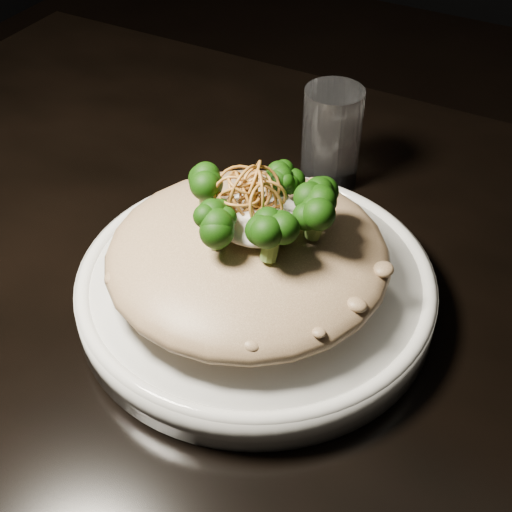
{
  "coord_description": "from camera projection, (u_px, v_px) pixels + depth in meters",
  "views": [
    {
      "loc": [
        0.26,
        -0.42,
        1.21
      ],
      "look_at": [
        0.04,
        -0.02,
        0.81
      ],
      "focal_mm": 50.0,
      "sensor_mm": 36.0,
      "label": 1
    }
  ],
  "objects": [
    {
      "name": "plate",
      "position": [
        256.0,
        289.0,
        0.63
      ],
      "size": [
        0.31,
        0.31,
        0.03
      ],
      "primitive_type": "cylinder",
      "color": "white",
      "rests_on": "table"
    },
    {
      "name": "cheese",
      "position": [
        259.0,
        218.0,
        0.58
      ],
      "size": [
        0.07,
        0.07,
        0.02
      ],
      "primitive_type": "ellipsoid",
      "color": "silver",
      "rests_on": "risotto"
    },
    {
      "name": "broccoli",
      "position": [
        265.0,
        199.0,
        0.57
      ],
      "size": [
        0.15,
        0.15,
        0.06
      ],
      "primitive_type": null,
      "color": "black",
      "rests_on": "risotto"
    },
    {
      "name": "table",
      "position": [
        232.0,
        334.0,
        0.72
      ],
      "size": [
        1.1,
        0.8,
        0.75
      ],
      "color": "black",
      "rests_on": "ground"
    },
    {
      "name": "shallots",
      "position": [
        253.0,
        187.0,
        0.56
      ],
      "size": [
        0.06,
        0.06,
        0.04
      ],
      "primitive_type": null,
      "color": "#915E1E",
      "rests_on": "cheese"
    },
    {
      "name": "drinking_glass",
      "position": [
        331.0,
        137.0,
        0.75
      ],
      "size": [
        0.07,
        0.07,
        0.11
      ],
      "primitive_type": "cylinder",
      "rotation": [
        0.0,
        0.0,
        -0.14
      ],
      "color": "white",
      "rests_on": "table"
    },
    {
      "name": "risotto",
      "position": [
        248.0,
        255.0,
        0.6
      ],
      "size": [
        0.24,
        0.24,
        0.05
      ],
      "primitive_type": "ellipsoid",
      "color": "brown",
      "rests_on": "plate"
    }
  ]
}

